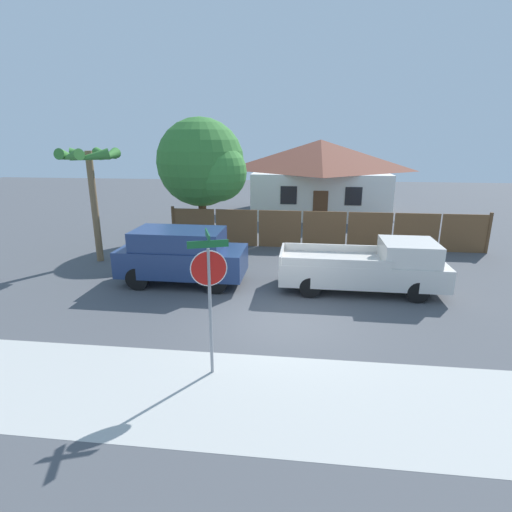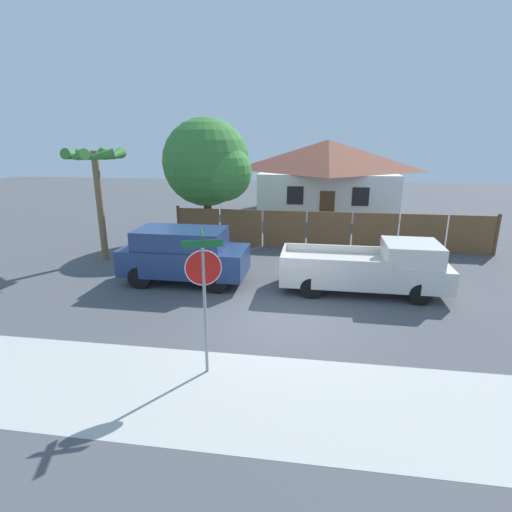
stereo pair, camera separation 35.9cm
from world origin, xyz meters
name	(u,v)px [view 2 (the right image)]	position (x,y,z in m)	size (l,w,h in m)	color
ground_plane	(284,321)	(0.00, 0.00, 0.00)	(80.00, 80.00, 0.00)	#4C4F54
sidewalk_strip	(269,398)	(0.00, -3.60, 0.00)	(36.00, 3.20, 0.01)	#B2B2AD
wooden_fence	(329,230)	(1.44, 8.15, 0.89)	(14.80, 0.12, 1.87)	brown
house	(327,176)	(1.47, 17.65, 2.58)	(9.35, 7.76, 4.97)	white
oak_tree	(210,165)	(-4.43, 8.94, 3.81)	(4.49, 4.28, 6.05)	brown
palm_tree	(95,165)	(-8.16, 4.98, 4.00)	(2.34, 2.53, 4.69)	brown
red_suv	(184,254)	(-3.83, 2.72, 1.07)	(4.47, 1.98, 1.98)	navy
orange_pickup	(371,268)	(2.72, 2.72, 0.85)	(5.50, 2.02, 1.78)	silver
stop_sign	(204,280)	(-1.50, -2.83, 2.19)	(0.81, 0.73, 3.23)	gray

